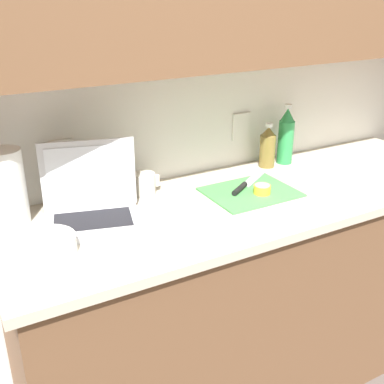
{
  "coord_description": "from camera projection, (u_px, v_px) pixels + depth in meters",
  "views": [
    {
      "loc": [
        -1.08,
        -1.4,
        1.7
      ],
      "look_at": [
        -0.31,
        -0.01,
        1.02
      ],
      "focal_mm": 45.0,
      "sensor_mm": 36.0,
      "label": 1
    }
  ],
  "objects": [
    {
      "name": "counter_unit",
      "position": [
        255.0,
        289.0,
        2.1
      ],
      "size": [
        2.04,
        0.66,
        0.94
      ],
      "color": "brown",
      "rests_on": "ground_plane"
    },
    {
      "name": "ground_plane",
      "position": [
        247.0,
        375.0,
        2.28
      ],
      "size": [
        12.0,
        12.0,
        0.0
      ],
      "primitive_type": "plane",
      "color": "#564C47",
      "rests_on": "ground"
    },
    {
      "name": "wall_back",
      "position": [
        227.0,
        25.0,
        1.87
      ],
      "size": [
        5.2,
        0.38,
        2.6
      ],
      "color": "white",
      "rests_on": "ground_plane"
    },
    {
      "name": "lemon_half_cut",
      "position": [
        262.0,
        189.0,
        1.89
      ],
      "size": [
        0.07,
        0.07,
        0.04
      ],
      "color": "yellow",
      "rests_on": "cutting_board"
    },
    {
      "name": "cutting_board",
      "position": [
        250.0,
        192.0,
        1.92
      ],
      "size": [
        0.35,
        0.27,
        0.01
      ],
      "primitive_type": "cube",
      "color": "#4C9E51",
      "rests_on": "counter_unit"
    },
    {
      "name": "bowl_white",
      "position": [
        46.0,
        246.0,
        1.48
      ],
      "size": [
        0.19,
        0.19,
        0.06
      ],
      "color": "white",
      "rests_on": "counter_unit"
    },
    {
      "name": "paper_towel_roll",
      "position": [
        8.0,
        187.0,
        1.63
      ],
      "size": [
        0.12,
        0.12,
        0.27
      ],
      "color": "white",
      "rests_on": "counter_unit"
    },
    {
      "name": "bottle_oil_tall",
      "position": [
        268.0,
        147.0,
        2.17
      ],
      "size": [
        0.07,
        0.07,
        0.2
      ],
      "color": "olive",
      "rests_on": "counter_unit"
    },
    {
      "name": "laptop",
      "position": [
        91.0,
        203.0,
        1.68
      ],
      "size": [
        0.38,
        0.33,
        0.27
      ],
      "rotation": [
        0.0,
        0.0,
        -0.27
      ],
      "color": "silver",
      "rests_on": "counter_unit"
    },
    {
      "name": "knife",
      "position": [
        243.0,
        186.0,
        1.94
      ],
      "size": [
        0.26,
        0.18,
        0.02
      ],
      "rotation": [
        0.0,
        0.0,
        0.57
      ],
      "color": "silver",
      "rests_on": "cutting_board"
    },
    {
      "name": "bottle_green_soda",
      "position": [
        286.0,
        136.0,
        2.2
      ],
      "size": [
        0.07,
        0.07,
        0.28
      ],
      "color": "#2D934C",
      "rests_on": "counter_unit"
    },
    {
      "name": "measuring_cup",
      "position": [
        144.0,
        184.0,
        1.9
      ],
      "size": [
        0.11,
        0.09,
        0.09
      ],
      "color": "silver",
      "rests_on": "counter_unit"
    }
  ]
}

